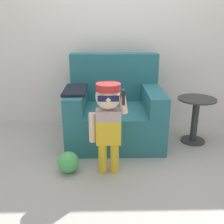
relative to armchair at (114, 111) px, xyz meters
The scene contains 6 objects.
ground_plane 0.39m from the armchair, 79.46° to the right, with size 10.00×10.00×0.00m, color #ADA89E.
wall_back 1.12m from the armchair, 87.08° to the left, with size 10.00×0.05×2.60m.
armchair is the anchor object (origin of this frame).
person_child 0.80m from the armchair, 95.90° to the right, with size 0.35×0.26×0.86m.
side_table 0.95m from the armchair, ahead, with size 0.43×0.43×0.54m.
toy_ball 0.92m from the armchair, 121.05° to the right, with size 0.20×0.20×0.20m.
Camera 1 is at (-0.12, -2.79, 1.37)m, focal length 42.00 mm.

